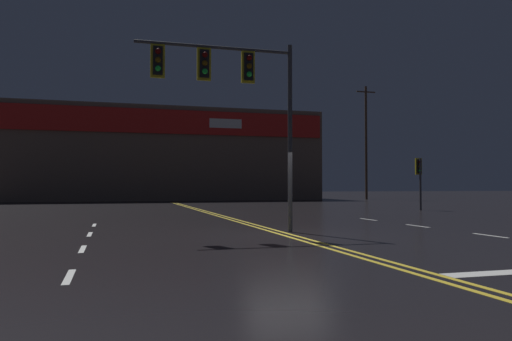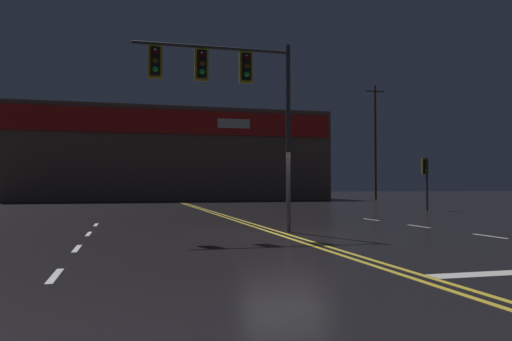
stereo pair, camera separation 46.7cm
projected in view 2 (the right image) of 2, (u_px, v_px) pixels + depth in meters
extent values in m
plane|color=black|center=(285.00, 235.00, 14.65)|extent=(200.00, 200.00, 0.00)
cube|color=gold|center=(280.00, 235.00, 14.61)|extent=(0.12, 60.00, 0.01)
cube|color=gold|center=(289.00, 235.00, 14.68)|extent=(0.12, 60.00, 0.01)
cube|color=silver|center=(55.00, 276.00, 8.02)|extent=(0.12, 1.40, 0.01)
cube|color=silver|center=(77.00, 248.00, 11.50)|extent=(0.12, 1.40, 0.01)
cube|color=silver|center=(89.00, 234.00, 14.99)|extent=(0.12, 1.40, 0.01)
cube|color=silver|center=(96.00, 225.00, 18.47)|extent=(0.12, 1.40, 0.01)
cube|color=silver|center=(490.00, 236.00, 14.30)|extent=(0.12, 1.40, 0.01)
cube|color=silver|center=(419.00, 226.00, 17.79)|extent=(0.12, 1.40, 0.01)
cube|color=silver|center=(371.00, 220.00, 21.27)|extent=(0.12, 1.40, 0.01)
cylinder|color=#38383D|center=(288.00, 138.00, 15.67)|extent=(0.14, 0.14, 5.90)
cylinder|color=#38383D|center=(213.00, 48.00, 15.15)|extent=(4.81, 0.10, 0.10)
cube|color=black|center=(246.00, 67.00, 15.39)|extent=(0.28, 0.24, 0.84)
cube|color=gold|center=(246.00, 67.00, 15.39)|extent=(0.42, 0.08, 0.99)
sphere|color=#500705|center=(247.00, 58.00, 15.25)|extent=(0.17, 0.17, 0.17)
sphere|color=#543707|center=(247.00, 66.00, 15.24)|extent=(0.17, 0.17, 0.17)
sphere|color=green|center=(247.00, 74.00, 15.23)|extent=(0.17, 0.17, 0.17)
cube|color=black|center=(201.00, 65.00, 15.05)|extent=(0.28, 0.24, 0.84)
cube|color=gold|center=(201.00, 65.00, 15.05)|extent=(0.42, 0.08, 0.99)
sphere|color=#500705|center=(202.00, 55.00, 14.90)|extent=(0.17, 0.17, 0.17)
sphere|color=#543707|center=(202.00, 63.00, 14.89)|extent=(0.17, 0.17, 0.17)
sphere|color=green|center=(202.00, 72.00, 14.89)|extent=(0.17, 0.17, 0.17)
cube|color=black|center=(155.00, 62.00, 14.70)|extent=(0.28, 0.24, 0.84)
cube|color=gold|center=(155.00, 62.00, 14.70)|extent=(0.42, 0.08, 0.99)
sphere|color=#500705|center=(155.00, 52.00, 14.56)|extent=(0.17, 0.17, 0.17)
sphere|color=#543707|center=(155.00, 60.00, 14.55)|extent=(0.17, 0.17, 0.17)
sphere|color=green|center=(155.00, 69.00, 14.54)|extent=(0.17, 0.17, 0.17)
cylinder|color=#38383D|center=(427.00, 184.00, 29.36)|extent=(0.13, 0.13, 3.08)
cube|color=black|center=(425.00, 166.00, 29.57)|extent=(0.28, 0.24, 0.84)
cube|color=gold|center=(425.00, 166.00, 29.57)|extent=(0.42, 0.08, 0.99)
sphere|color=#500705|center=(426.00, 162.00, 29.42)|extent=(0.17, 0.17, 0.17)
sphere|color=#543707|center=(427.00, 166.00, 29.41)|extent=(0.17, 0.17, 0.17)
sphere|color=green|center=(427.00, 170.00, 29.41)|extent=(0.17, 0.17, 0.17)
cube|color=brown|center=(172.00, 156.00, 52.16)|extent=(31.53, 10.00, 9.11)
cube|color=red|center=(177.00, 122.00, 47.32)|extent=(30.90, 0.20, 2.28)
cube|color=white|center=(234.00, 124.00, 48.65)|extent=(3.20, 0.16, 0.90)
cylinder|color=#4C3828|center=(375.00, 142.00, 53.23)|extent=(0.26, 0.26, 12.17)
cube|color=#4C3828|center=(375.00, 91.00, 53.40)|extent=(2.20, 0.12, 0.12)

